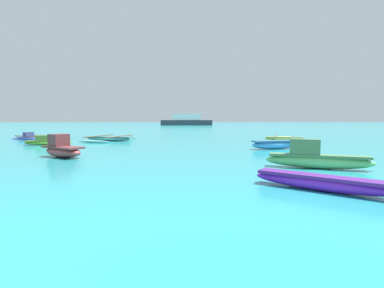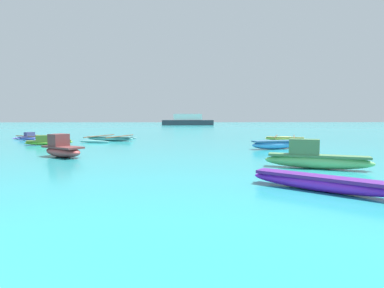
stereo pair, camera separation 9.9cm
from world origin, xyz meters
The scene contains 9 objects.
moored_boat_0 centered at (-2.86, 21.77, 0.18)m, with size 3.94×4.82×0.39m.
moored_boat_1 centered at (-6.09, 18.48, 0.22)m, with size 2.91×1.44×0.63m.
moored_boat_2 centered at (-2.78, 12.22, 0.36)m, with size 2.32×2.03×1.03m.
moored_boat_3 centered at (5.85, 5.62, 0.21)m, with size 2.94×2.58×0.37m.
moored_boat_4 centered at (7.14, 8.77, 0.36)m, with size 3.45×1.82×1.02m.
moored_boat_5 centered at (7.83, 15.26, 0.27)m, with size 2.91×1.32×0.48m.
moored_boat_6 centered at (-9.27, 23.05, 0.20)m, with size 3.54×3.13×0.63m.
moored_boat_7 centered at (10.58, 21.43, 0.16)m, with size 3.36×4.73×0.34m.
distant_ferry centered at (4.37, 70.94, 1.10)m, with size 12.28×2.70×2.70m.
Camera 2 is at (2.49, -1.29, 1.75)m, focal length 28.00 mm.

